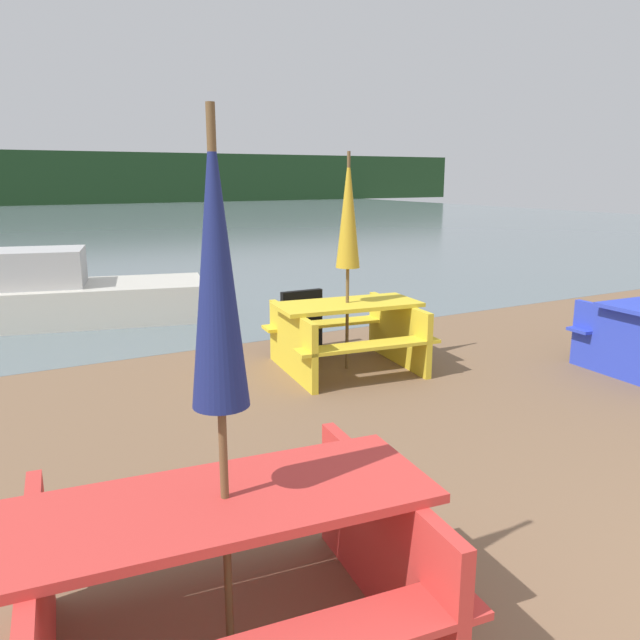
# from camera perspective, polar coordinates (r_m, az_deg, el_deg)

# --- Properties ---
(water) EXTENTS (60.00, 50.00, 0.00)m
(water) POSITION_cam_1_polar(r_m,az_deg,el_deg) (32.62, -23.15, 8.24)
(water) COLOR slate
(water) RESTS_ON ground_plane
(far_treeline) EXTENTS (80.00, 1.60, 4.00)m
(far_treeline) POSITION_cam_1_polar(r_m,az_deg,el_deg) (52.48, -25.87, 11.61)
(far_treeline) COLOR #1E3D1E
(far_treeline) RESTS_ON water
(picnic_table_red) EXTENTS (1.99, 1.58, 0.78)m
(picnic_table_red) POSITION_cam_1_polar(r_m,az_deg,el_deg) (3.00, -8.47, -20.94)
(picnic_table_red) COLOR red
(picnic_table_red) RESTS_ON ground_plane
(picnic_table_yellow) EXTENTS (1.75, 1.57, 0.76)m
(picnic_table_yellow) POSITION_cam_1_polar(r_m,az_deg,el_deg) (7.00, 2.49, -0.90)
(picnic_table_yellow) COLOR yellow
(picnic_table_yellow) RESTS_ON ground_plane
(umbrella_gold) EXTENTS (0.26, 0.26, 2.39)m
(umbrella_gold) POSITION_cam_1_polar(r_m,az_deg,el_deg) (6.80, 2.60, 9.80)
(umbrella_gold) COLOR brown
(umbrella_gold) RESTS_ON ground_plane
(umbrella_navy) EXTENTS (0.24, 0.24, 2.41)m
(umbrella_navy) POSITION_cam_1_polar(r_m,az_deg,el_deg) (2.52, -9.46, 4.69)
(umbrella_navy) COLOR brown
(umbrella_navy) RESTS_ON ground_plane
(boat) EXTENTS (3.95, 2.24, 1.10)m
(boat) POSITION_cam_1_polar(r_m,az_deg,el_deg) (10.04, -22.29, 2.12)
(boat) COLOR beige
(boat) RESTS_ON water
(signboard) EXTENTS (0.55, 0.08, 0.75)m
(signboard) POSITION_cam_1_polar(r_m,az_deg,el_deg) (7.82, -1.68, 0.00)
(signboard) COLOR black
(signboard) RESTS_ON ground_plane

